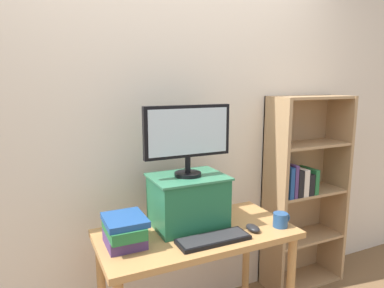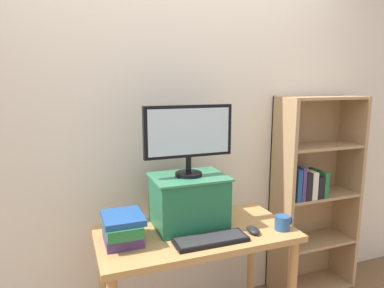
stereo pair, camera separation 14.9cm
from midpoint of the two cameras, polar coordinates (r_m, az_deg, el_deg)
back_wall at (r=2.29m, az=-6.11°, el=2.61°), size 7.00×0.08×2.60m
desk at (r=2.08m, az=-1.41°, el=-17.03°), size 1.12×0.57×0.76m
bookshelf_unit at (r=2.81m, az=16.41°, el=-7.35°), size 0.65×0.28×1.50m
riser_box at (r=2.05m, az=-2.81°, el=-9.27°), size 0.43×0.34×0.31m
computer_monitor at (r=1.95m, az=-2.89°, el=1.50°), size 0.53×0.16×0.41m
keyboard at (r=1.91m, az=1.26°, el=-15.61°), size 0.40×0.14×0.02m
computer_mouse at (r=2.04m, az=7.99°, el=-13.74°), size 0.06×0.10×0.04m
book_stack at (r=1.89m, az=-13.52°, el=-13.85°), size 0.21×0.27×0.16m
coffee_mug at (r=2.12m, az=12.59°, el=-12.26°), size 0.11×0.09×0.08m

